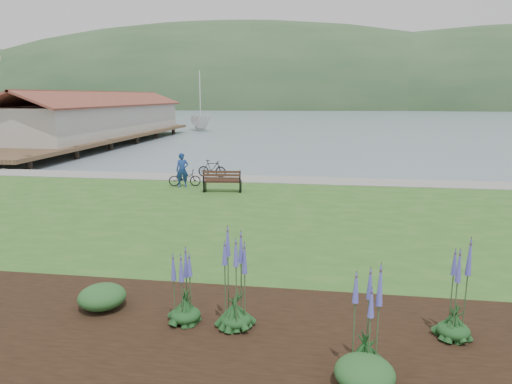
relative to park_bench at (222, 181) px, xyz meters
The scene contains 18 objects.
ground 3.80m from the park_bench, 63.22° to the right, with size 600.00×600.00×0.00m, color slate.
lawn 5.59m from the park_bench, 72.58° to the right, with size 34.00×20.00×0.40m, color #2D591F.
shoreline_path 4.01m from the park_bench, 65.35° to the left, with size 34.00×2.20×0.03m, color gray.
garden_bed 13.90m from the park_bench, 70.41° to the right, with size 24.00×4.40×0.04m, color black.
far_hillside 168.12m from the park_bench, 82.60° to the left, with size 580.00×80.00×38.00m, color #2C4B2A, non-canonical shape.
pier_pavilion 30.44m from the park_bench, 127.12° to the left, with size 8.00×36.00×5.40m.
park_bench is the anchor object (origin of this frame).
person 2.52m from the park_bench, 157.43° to the left, with size 0.74×0.51×2.03m, color navy.
bicycle_a 2.51m from the park_bench, 152.97° to the left, with size 1.63×0.57×0.85m, color black.
bicycle_b 4.18m from the park_bench, 110.71° to the left, with size 1.64×0.47×0.99m, color black.
sailboat 45.40m from the park_bench, 106.62° to the left, with size 10.19×10.37×26.86m, color silver.
pannier 5.04m from the park_bench, 128.86° to the left, with size 0.16×0.25×0.26m, color #B7BB16.
echium_0 15.12m from the park_bench, 68.34° to the right, with size 0.62×0.62×2.05m.
echium_1 14.65m from the park_bench, 59.91° to the right, with size 0.62×0.62×2.19m.
echium_4 13.01m from the park_bench, 80.63° to the right, with size 0.62×0.62×1.78m.
echium_5 13.28m from the park_bench, 76.17° to the right, with size 0.62×0.62×2.28m.
shrub_0 12.49m from the park_bench, 89.36° to the right, with size 1.02×1.02×0.51m, color #1E4C21.
shrub_1 15.50m from the park_bench, 69.02° to the right, with size 0.96×0.96×0.48m, color #1E4C21.
Camera 1 is at (3.15, -17.80, 4.97)m, focal length 32.00 mm.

